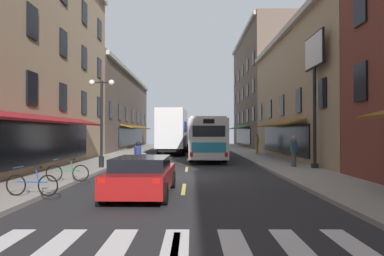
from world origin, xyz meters
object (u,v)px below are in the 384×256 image
pedestrian_mid (256,143)px  motorcycle_rider (137,161)px  pedestrian_near (293,150)px  sedan_mid (178,144)px  street_lamp_twin (100,118)px  transit_bus (206,138)px  bicycle_near (31,184)px  billboard_sign (313,67)px  box_truck (172,132)px  sedan_near (141,175)px  bicycle_mid (66,172)px

pedestrian_mid → motorcycle_rider: bearing=-120.3°
pedestrian_near → pedestrian_mid: 11.25m
sedan_mid → street_lamp_twin: 22.12m
street_lamp_twin → sedan_mid: bearing=81.0°
transit_bus → bicycle_near: (-6.12, -16.51, -1.15)m
pedestrian_mid → billboard_sign: bearing=-84.6°
sedan_mid → motorcycle_rider: 24.12m
box_truck → sedan_near: (0.13, -20.24, -1.46)m
motorcycle_rider → bicycle_near: bearing=-111.1°
sedan_mid → billboard_sign: bearing=-69.2°
sedan_mid → pedestrian_mid: bearing=-53.7°
street_lamp_twin → bicycle_mid: bearing=-88.7°
bicycle_near → bicycle_mid: (-0.03, 2.96, 0.00)m
billboard_sign → bicycle_near: 15.04m
transit_bus → pedestrian_mid: bearing=34.8°
box_truck → motorcycle_rider: size_ratio=3.89×
transit_bus → box_truck: size_ratio=1.50×
billboard_sign → pedestrian_mid: (-0.86, 11.85, -4.63)m
box_truck → pedestrian_near: 14.65m
box_truck → pedestrian_mid: box_truck is taller
billboard_sign → motorcycle_rider: billboard_sign is taller
transit_bus → pedestrian_near: size_ratio=6.91×
billboard_sign → sedan_mid: 24.19m
box_truck → bicycle_mid: (-3.17, -18.08, -1.63)m
transit_bus → pedestrian_mid: 5.75m
billboard_sign → box_truck: 16.04m
transit_bus → box_truck: (-2.98, 4.53, 0.48)m
transit_bus → billboard_sign: bearing=-57.1°
bicycle_near → street_lamp_twin: size_ratio=0.35×
billboard_sign → bicycle_near: billboard_sign is taller
sedan_near → street_lamp_twin: street_lamp_twin is taller
billboard_sign → pedestrian_mid: bearing=94.1°
box_truck → bicycle_mid: box_truck is taller
pedestrian_mid → box_truck: bearing=171.9°
motorcycle_rider → billboard_sign: bearing=11.9°
billboard_sign → bicycle_mid: (-11.70, -4.97, -5.21)m
transit_bus → sedan_mid: 13.87m
transit_bus → sedan_mid: transit_bus is taller
sedan_near → motorcycle_rider: size_ratio=2.08×
sedan_mid → motorcycle_rider: motorcycle_rider is taller
box_truck → pedestrian_near: size_ratio=4.60×
billboard_sign → sedan_near: bearing=-139.7°
motorcycle_rider → pedestrian_mid: size_ratio=1.15×
billboard_sign → motorcycle_rider: bearing=-168.1°
motorcycle_rider → pedestrian_near: 8.80m
sedan_near → bicycle_near: (-3.28, -0.80, -0.17)m
sedan_mid → pedestrian_near: bearing=-71.0°
bicycle_mid → street_lamp_twin: 5.85m
pedestrian_mid → street_lamp_twin: 15.97m
sedan_near → motorcycle_rider: motorcycle_rider is taller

